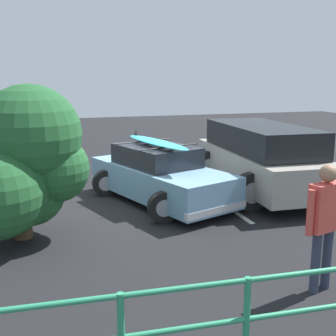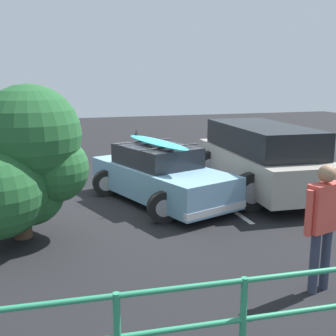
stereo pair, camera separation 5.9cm
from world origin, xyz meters
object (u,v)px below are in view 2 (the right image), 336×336
(sedan_car, at_px, (160,175))
(suv_car, at_px, (261,157))
(person_bystander, at_px, (323,217))
(bush_near_left, at_px, (10,167))

(sedan_car, bearing_deg, suv_car, -178.49)
(sedan_car, bearing_deg, person_bystander, 100.83)
(sedan_car, distance_m, suv_car, 2.73)
(sedan_car, relative_size, bush_near_left, 1.53)
(suv_car, height_order, person_bystander, person_bystander)
(suv_car, distance_m, bush_near_left, 6.17)
(suv_car, relative_size, bush_near_left, 1.75)
(sedan_car, xyz_separation_m, person_bystander, (-0.92, 4.80, 0.43))
(suv_car, bearing_deg, bush_near_left, 15.79)
(sedan_car, height_order, bush_near_left, bush_near_left)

